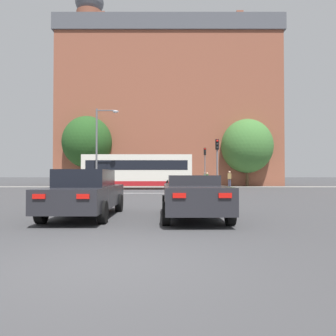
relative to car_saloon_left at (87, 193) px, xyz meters
The scene contains 16 objects.
ground_plane 5.91m from the car_saloon_left, 73.71° to the right, with size 400.00×400.00×0.00m, color #3D3D3F.
stop_line_strip 13.94m from the car_saloon_left, 83.22° to the left, with size 7.31×0.30×0.01m, color silver.
far_pavement 27.31m from the car_saloon_left, 86.55° to the left, with size 68.12×2.50×0.01m, color gray.
brick_civic_building 36.71m from the car_saloon_left, 85.78° to the left, with size 29.09×11.61×27.87m.
car_saloon_left is the anchor object (origin of this frame).
car_roadster_right 3.47m from the car_saloon_left, ahead, with size 1.99×4.64×1.34m.
bus_crossing_lead 21.01m from the car_saloon_left, 90.74° to the left, with size 10.34×2.64×3.29m.
traffic_light_far_right 27.58m from the car_saloon_left, 75.53° to the left, with size 0.26×0.31×4.46m.
traffic_light_near_right 15.92m from the car_saloon_left, 65.97° to the left, with size 0.26×0.31×4.11m.
street_lamp_junction 18.05m from the car_saloon_left, 100.24° to the left, with size 1.96×0.36×7.06m.
pedestrian_waiting 29.56m from the car_saloon_left, 70.44° to the left, with size 0.45×0.36×1.85m.
pedestrian_walking_east 28.93m from the car_saloon_left, 75.40° to the left, with size 0.36×0.46×1.67m.
pedestrian_walking_west 28.42m from the car_saloon_left, 75.86° to the left, with size 0.27×0.42×1.72m.
tree_by_building 30.18m from the car_saloon_left, 103.85° to the left, with size 5.96×5.96×8.50m.
tree_kerbside 33.69m from the car_saloon_left, 104.93° to the left, with size 5.70×5.70×7.85m.
tree_distant 31.77m from the car_saloon_left, 67.12° to the left, with size 6.23×6.23×8.16m.
Camera 1 is at (1.02, -4.95, 1.35)m, focal length 35.00 mm.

